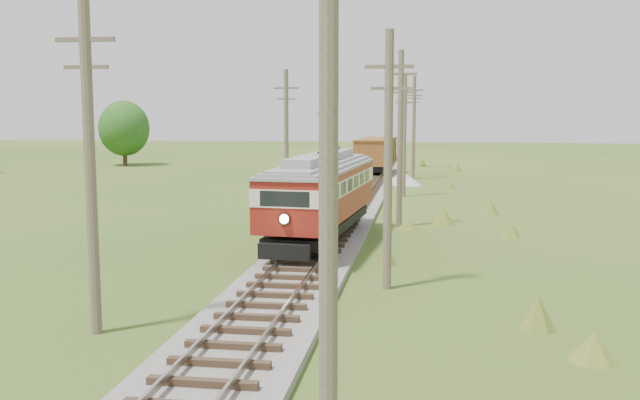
# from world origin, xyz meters

# --- Properties ---
(railbed_main) EXTENTS (3.60, 96.00, 0.57)m
(railbed_main) POSITION_xyz_m (0.00, 34.00, 0.19)
(railbed_main) COLOR #605B54
(railbed_main) RESTS_ON ground
(streetcar) EXTENTS (3.71, 11.85, 5.37)m
(streetcar) POSITION_xyz_m (-0.00, 25.16, 2.52)
(streetcar) COLOR black
(streetcar) RESTS_ON ground
(gondola) EXTENTS (3.38, 8.85, 2.88)m
(gondola) POSITION_xyz_m (0.00, 59.14, 2.12)
(gondola) COLOR black
(gondola) RESTS_ON ground
(gravel_pile) EXTENTS (3.11, 3.30, 1.13)m
(gravel_pile) POSITION_xyz_m (2.77, 52.25, 0.53)
(gravel_pile) COLOR gray
(gravel_pile) RESTS_ON ground
(utility_pole_r_1) EXTENTS (0.30, 0.30, 8.80)m
(utility_pole_r_1) POSITION_xyz_m (3.10, 5.00, 4.40)
(utility_pole_r_1) COLOR brown
(utility_pole_r_1) RESTS_ON ground
(utility_pole_r_2) EXTENTS (1.60, 0.30, 8.60)m
(utility_pole_r_2) POSITION_xyz_m (3.30, 18.00, 4.42)
(utility_pole_r_2) COLOR brown
(utility_pole_r_2) RESTS_ON ground
(utility_pole_r_3) EXTENTS (1.60, 0.30, 9.00)m
(utility_pole_r_3) POSITION_xyz_m (3.20, 31.00, 4.63)
(utility_pole_r_3) COLOR brown
(utility_pole_r_3) RESTS_ON ground
(utility_pole_r_4) EXTENTS (1.60, 0.30, 8.40)m
(utility_pole_r_4) POSITION_xyz_m (3.00, 44.00, 4.32)
(utility_pole_r_4) COLOR brown
(utility_pole_r_4) RESTS_ON ground
(utility_pole_r_5) EXTENTS (1.60, 0.30, 8.90)m
(utility_pole_r_5) POSITION_xyz_m (3.40, 57.00, 4.58)
(utility_pole_r_5) COLOR brown
(utility_pole_r_5) RESTS_ON ground
(utility_pole_r_6) EXTENTS (1.60, 0.30, 8.70)m
(utility_pole_r_6) POSITION_xyz_m (3.20, 70.00, 4.47)
(utility_pole_r_6) COLOR brown
(utility_pole_r_6) RESTS_ON ground
(utility_pole_l_a) EXTENTS (1.60, 0.30, 9.00)m
(utility_pole_l_a) POSITION_xyz_m (-4.20, 12.00, 4.63)
(utility_pole_l_a) COLOR brown
(utility_pole_l_a) RESTS_ON ground
(utility_pole_l_b) EXTENTS (1.60, 0.30, 8.60)m
(utility_pole_l_b) POSITION_xyz_m (-4.50, 40.00, 4.42)
(utility_pole_l_b) COLOR brown
(utility_pole_l_b) RESTS_ON ground
(tree_mid_a) EXTENTS (5.46, 5.46, 7.03)m
(tree_mid_a) POSITION_xyz_m (-28.00, 68.00, 4.02)
(tree_mid_a) COLOR #38281C
(tree_mid_a) RESTS_ON ground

